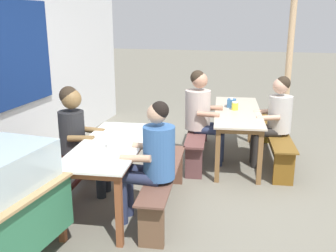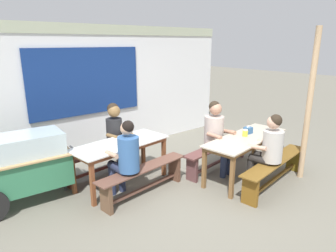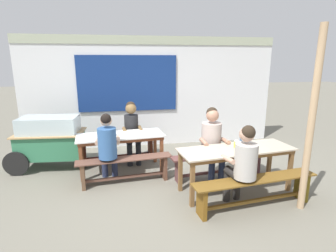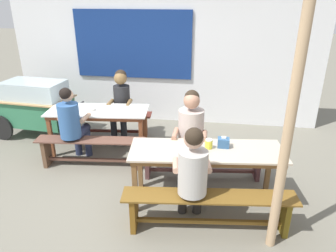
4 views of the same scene
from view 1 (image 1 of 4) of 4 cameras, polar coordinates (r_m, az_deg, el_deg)
name	(u,v)px [view 1 (image 1 of 4)]	position (r m, az deg, el deg)	size (l,w,h in m)	color
ground_plane	(207,185)	(4.91, 5.82, -8.69)	(40.00, 40.00, 0.00)	slate
backdrop_wall	(17,66)	(5.47, -21.39, 8.24)	(6.24, 0.23, 2.69)	silver
dining_table_far	(112,150)	(4.17, -8.30, -3.53)	(1.70, 0.84, 0.74)	white
dining_table_near	(237,115)	(5.64, 10.22, 1.54)	(1.96, 0.86, 0.74)	#C1B29B
bench_far_back	(64,178)	(4.49, -15.07, -7.37)	(1.67, 0.48, 0.46)	#58261E
bench_far_front	(164,185)	(4.18, -0.61, -8.68)	(1.69, 0.45, 0.46)	brown
bench_near_back	(198,137)	(5.74, 4.43, -1.62)	(1.85, 0.47, 0.46)	brown
bench_near_front	(276,141)	(5.79, 15.62, -2.13)	(1.95, 0.52, 0.46)	brown
person_center_facing	(78,133)	(4.56, -13.12, -0.98)	(0.42, 0.56, 1.29)	black
person_left_back_turned	(151,157)	(3.79, -2.48, -4.53)	(0.42, 0.58, 1.28)	#29304F
person_near_front	(275,115)	(5.48, 15.54, 1.51)	(0.47, 0.53, 1.27)	#292624
person_right_near_table	(202,110)	(5.43, 4.98, 2.30)	(0.47, 0.56, 1.33)	#26304E
tissue_box	(232,103)	(5.81, 9.37, 3.38)	(0.14, 0.12, 0.14)	#315B8B
condiment_jar	(235,106)	(5.63, 9.86, 2.95)	(0.09, 0.09, 0.12)	yellow
soup_bowl	(112,145)	(4.03, -8.24, -2.78)	(0.14, 0.14, 0.04)	silver
wooden_support_post	(289,67)	(6.26, 17.40, 8.37)	(0.10, 0.10, 2.60)	tan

